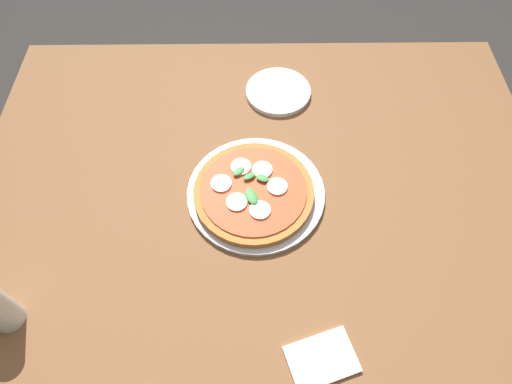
# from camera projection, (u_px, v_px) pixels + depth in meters

# --- Properties ---
(ground_plane) EXTENTS (6.00, 6.00, 0.00)m
(ground_plane) POSITION_uv_depth(u_px,v_px,m) (260.00, 308.00, 1.68)
(ground_plane) COLOR #2D2B28
(dining_table) EXTENTS (1.42, 1.16, 0.77)m
(dining_table) POSITION_uv_depth(u_px,v_px,m) (262.00, 223.00, 1.11)
(dining_table) COLOR brown
(dining_table) RESTS_ON ground_plane
(serving_tray) EXTENTS (0.33, 0.33, 0.01)m
(serving_tray) POSITION_uv_depth(u_px,v_px,m) (256.00, 193.00, 1.04)
(serving_tray) COLOR #B2B2B7
(serving_tray) RESTS_ON dining_table
(pizza) EXTENTS (0.28, 0.28, 0.03)m
(pizza) POSITION_uv_depth(u_px,v_px,m) (253.00, 192.00, 1.02)
(pizza) COLOR #B27033
(pizza) RESTS_ON serving_tray
(plate_white) EXTENTS (0.18, 0.18, 0.01)m
(plate_white) POSITION_uv_depth(u_px,v_px,m) (278.00, 92.00, 1.22)
(plate_white) COLOR white
(plate_white) RESTS_ON dining_table
(napkin) EXTENTS (0.15, 0.13, 0.01)m
(napkin) POSITION_uv_depth(u_px,v_px,m) (322.00, 359.00, 0.84)
(napkin) COLOR white
(napkin) RESTS_ON dining_table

